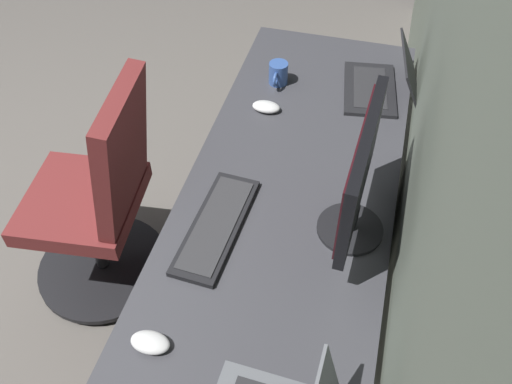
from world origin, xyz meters
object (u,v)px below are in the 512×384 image
Objects in this scene: keyboard_main at (216,225)px; coffee_mug at (278,74)px; drawer_pedestal at (298,238)px; mouse_main at (150,342)px; mouse_spare at (266,107)px; laptop_left at (386,82)px; office_chair at (101,206)px; monitor_primary at (359,177)px.

coffee_mug is (-0.76, 0.01, 0.03)m from keyboard_main.
mouse_main is (0.74, -0.25, 0.40)m from drawer_pedestal.
mouse_spare is (-0.58, 0.01, 0.01)m from keyboard_main.
office_chair is (0.61, -0.96, -0.32)m from laptop_left.
laptop_left reaches higher than mouse_main.
monitor_primary is at bearing 29.57° from coffee_mug.
drawer_pedestal is 6.68× the size of mouse_main.
laptop_left is 3.50× the size of mouse_main.
laptop_left reaches higher than mouse_spare.
mouse_spare is 0.91× the size of coffee_mug.
mouse_main reaches higher than drawer_pedestal.
office_chair is (-0.20, -0.54, -0.28)m from keyboard_main.
coffee_mug is at bearing 179.19° from keyboard_main.
keyboard_main is at bearing 174.03° from mouse_main.
coffee_mug is at bearing 177.37° from mouse_main.
drawer_pedestal is 1.63× the size of keyboard_main.
coffee_mug is 0.12× the size of office_chair.
monitor_primary reaches higher than keyboard_main.
drawer_pedestal is 0.77m from office_chair.
mouse_spare is at bearing 125.11° from office_chair.
mouse_spare is (-1.00, 0.05, 0.00)m from mouse_main.
office_chair reaches higher than keyboard_main.
keyboard_main is 0.44× the size of office_chair.
laptop_left is 0.47m from mouse_spare.
drawer_pedestal is 6.10× the size of coffee_mug.
mouse_spare is 0.18m from coffee_mug.
keyboard_main is at bearing -76.34° from monitor_primary.
monitor_primary is 0.46m from keyboard_main.
drawer_pedestal is 0.68m from monitor_primary.
mouse_spare is at bearing 177.07° from mouse_main.
mouse_main is at bearing -2.93° from mouse_spare.
office_chair is at bearing -80.43° from drawer_pedestal.
keyboard_main is at bearing -32.58° from drawer_pedestal.
keyboard_main is 0.76m from coffee_mug.
drawer_pedestal is at bearing 37.56° from mouse_spare.
drawer_pedestal is at bearing -23.46° from laptop_left.
monitor_primary is 0.66m from mouse_spare.
drawer_pedestal is 6.68× the size of mouse_spare.
laptop_left is at bearing 122.63° from office_chair.
coffee_mug is at bearing -82.85° from laptop_left.
mouse_spare is at bearing -0.95° from coffee_mug.
drawer_pedestal is at bearing 24.20° from coffee_mug.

